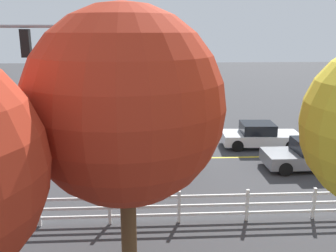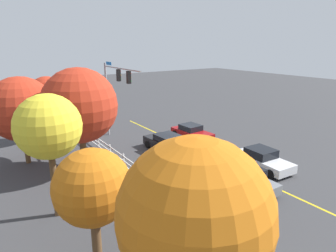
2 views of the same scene
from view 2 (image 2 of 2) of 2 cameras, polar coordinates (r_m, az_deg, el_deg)
The scene contains 14 objects.
ground_plane at distance 25.84m, azimuth 2.77°, elevation -3.66°, with size 120.00×120.00×0.00m, color #38383A.
lane_center_stripe at distance 22.98m, azimuth 8.79°, elevation -6.36°, with size 28.00×0.16×0.01m, color gold.
signal_assembly at distance 26.46m, azimuth -10.29°, elevation 7.51°, with size 6.81×0.37×6.99m.
car_0 at distance 18.72m, azimuth 14.41°, elevation -9.80°, with size 4.26×1.96×1.41m.
car_1 at distance 22.02m, azimuth 17.75°, elevation -6.14°, with size 4.41×2.12×1.40m.
car_2 at distance 24.26m, azimuth -0.19°, elevation -3.26°, with size 4.38×2.20×1.40m.
car_3 at distance 27.33m, azimuth 4.61°, elevation -1.21°, with size 4.28×2.04×1.32m.
white_rail_fence at distance 20.04m, azimuth -7.11°, elevation -7.85°, with size 26.10×0.10×1.15m.
tree_0 at distance 15.11m, azimuth -22.18°, elevation -0.24°, with size 3.18×3.18×6.34m.
tree_1 at distance 28.21m, azimuth -22.36°, elevation 5.84°, with size 2.98×2.98×5.82m.
tree_2 at distance 23.31m, azimuth -26.53°, elevation 2.94°, with size 4.61×4.61×6.40m.
tree_3 at distance 11.60m, azimuth -14.40°, elevation -11.51°, with size 2.98×2.98×4.88m.
tree_4 at distance 7.88m, azimuth 5.19°, elevation -16.76°, with size 4.08×4.08×6.42m.
tree_5 at distance 20.51m, azimuth -16.74°, elevation 3.78°, with size 5.07×5.07×7.11m.
Camera 2 is at (-19.46, 14.68, 8.58)m, focal length 31.48 mm.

